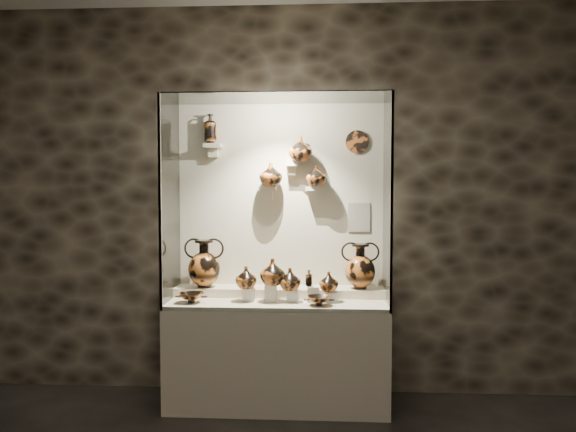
% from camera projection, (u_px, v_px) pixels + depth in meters
% --- Properties ---
extents(wall_back, '(5.00, 0.02, 3.20)m').
position_uv_depth(wall_back, '(281.00, 201.00, 4.66)').
color(wall_back, black).
rests_on(wall_back, ground).
extents(plinth, '(1.70, 0.60, 0.80)m').
position_uv_depth(plinth, '(278.00, 354.00, 4.40)').
color(plinth, beige).
rests_on(plinth, floor).
extents(front_tier, '(1.68, 0.58, 0.03)m').
position_uv_depth(front_tier, '(278.00, 302.00, 4.38)').
color(front_tier, beige).
rests_on(front_tier, plinth).
extents(rear_tier, '(1.70, 0.25, 0.10)m').
position_uv_depth(rear_tier, '(279.00, 293.00, 4.55)').
color(rear_tier, beige).
rests_on(rear_tier, plinth).
extents(back_panel, '(1.70, 0.03, 1.60)m').
position_uv_depth(back_panel, '(281.00, 201.00, 4.65)').
color(back_panel, beige).
rests_on(back_panel, plinth).
extents(glass_front, '(1.70, 0.01, 1.60)m').
position_uv_depth(glass_front, '(274.00, 203.00, 4.04)').
color(glass_front, white).
rests_on(glass_front, plinth).
extents(glass_left, '(0.01, 0.60, 1.60)m').
position_uv_depth(glass_left, '(170.00, 201.00, 4.39)').
color(glass_left, white).
rests_on(glass_left, plinth).
extents(glass_right, '(0.01, 0.60, 1.60)m').
position_uv_depth(glass_right, '(388.00, 202.00, 4.29)').
color(glass_right, white).
rests_on(glass_right, plinth).
extents(glass_top, '(1.70, 0.60, 0.01)m').
position_uv_depth(glass_top, '(277.00, 98.00, 4.30)').
color(glass_top, white).
rests_on(glass_top, back_panel).
extents(frame_post_left, '(0.02, 0.02, 1.60)m').
position_uv_depth(frame_post_left, '(160.00, 203.00, 4.10)').
color(frame_post_left, gray).
rests_on(frame_post_left, plinth).
extents(frame_post_right, '(0.02, 0.02, 1.60)m').
position_uv_depth(frame_post_right, '(392.00, 203.00, 4.00)').
color(frame_post_right, gray).
rests_on(frame_post_right, plinth).
extents(pedestal_a, '(0.09, 0.09, 0.10)m').
position_uv_depth(pedestal_a, '(249.00, 295.00, 4.34)').
color(pedestal_a, silver).
rests_on(pedestal_a, front_tier).
extents(pedestal_b, '(0.09, 0.09, 0.13)m').
position_uv_depth(pedestal_b, '(271.00, 293.00, 4.33)').
color(pedestal_b, silver).
rests_on(pedestal_b, front_tier).
extents(pedestal_c, '(0.09, 0.09, 0.09)m').
position_uv_depth(pedestal_c, '(293.00, 296.00, 4.32)').
color(pedestal_c, silver).
rests_on(pedestal_c, front_tier).
extents(pedestal_d, '(0.09, 0.09, 0.12)m').
position_uv_depth(pedestal_d, '(313.00, 294.00, 4.31)').
color(pedestal_d, silver).
rests_on(pedestal_d, front_tier).
extents(pedestal_e, '(0.09, 0.09, 0.08)m').
position_uv_depth(pedestal_e, '(332.00, 297.00, 4.30)').
color(pedestal_e, silver).
rests_on(pedestal_e, front_tier).
extents(bracket_ul, '(0.14, 0.12, 0.04)m').
position_uv_depth(bracket_ul, '(213.00, 146.00, 4.59)').
color(bracket_ul, beige).
rests_on(bracket_ul, back_panel).
extents(bracket_ca, '(0.14, 0.12, 0.04)m').
position_uv_depth(bracket_ca, '(268.00, 189.00, 4.58)').
color(bracket_ca, beige).
rests_on(bracket_ca, back_panel).
extents(bracket_cb, '(0.10, 0.12, 0.04)m').
position_uv_depth(bracket_cb, '(292.00, 164.00, 4.56)').
color(bracket_cb, beige).
rests_on(bracket_cb, back_panel).
extents(bracket_cc, '(0.14, 0.12, 0.04)m').
position_uv_depth(bracket_cc, '(314.00, 189.00, 4.56)').
color(bracket_cc, beige).
rests_on(bracket_cc, back_panel).
extents(amphora_left, '(0.32, 0.32, 0.39)m').
position_uv_depth(amphora_left, '(204.00, 264.00, 4.54)').
color(amphora_left, '#B36022').
rests_on(amphora_left, rear_tier).
extents(amphora_right, '(0.37, 0.37, 0.36)m').
position_uv_depth(amphora_right, '(360.00, 266.00, 4.47)').
color(amphora_right, '#B36022').
rests_on(amphora_right, rear_tier).
extents(jug_a, '(0.17, 0.17, 0.17)m').
position_uv_depth(jug_a, '(246.00, 278.00, 4.32)').
color(jug_a, '#B36022').
rests_on(jug_a, pedestal_a).
extents(jug_b, '(0.25, 0.25, 0.20)m').
position_uv_depth(jug_b, '(273.00, 272.00, 4.31)').
color(jug_b, '#A4501D').
rests_on(jug_b, pedestal_b).
extents(jug_c, '(0.19, 0.19, 0.17)m').
position_uv_depth(jug_c, '(290.00, 279.00, 4.30)').
color(jug_c, '#B36022').
rests_on(jug_c, pedestal_c).
extents(jug_e, '(0.19, 0.19, 0.15)m').
position_uv_depth(jug_e, '(329.00, 282.00, 4.31)').
color(jug_e, '#B36022').
rests_on(jug_e, pedestal_e).
extents(lekythos_small, '(0.07, 0.07, 0.14)m').
position_uv_depth(lekythos_small, '(309.00, 277.00, 4.30)').
color(lekythos_small, '#A4501D').
rests_on(lekythos_small, pedestal_d).
extents(kylix_left, '(0.25, 0.22, 0.10)m').
position_uv_depth(kylix_left, '(191.00, 297.00, 4.27)').
color(kylix_left, '#A4501D').
rests_on(kylix_left, front_tier).
extents(kylix_right, '(0.28, 0.26, 0.09)m').
position_uv_depth(kylix_right, '(319.00, 300.00, 4.18)').
color(kylix_right, '#B36022').
rests_on(kylix_right, front_tier).
extents(lekythos_tall, '(0.12, 0.12, 0.27)m').
position_uv_depth(lekythos_tall, '(210.00, 127.00, 4.58)').
color(lekythos_tall, '#B36022').
rests_on(lekythos_tall, bracket_ul).
extents(ovoid_vase_a, '(0.24, 0.24, 0.19)m').
position_uv_depth(ovoid_vase_a, '(271.00, 174.00, 4.53)').
color(ovoid_vase_a, '#A4501D').
rests_on(ovoid_vase_a, bracket_ca).
extents(ovoid_vase_b, '(0.25, 0.25, 0.20)m').
position_uv_depth(ovoid_vase_b, '(300.00, 149.00, 4.50)').
color(ovoid_vase_b, '#A4501D').
rests_on(ovoid_vase_b, bracket_cb).
extents(ovoid_vase_c, '(0.20, 0.20, 0.17)m').
position_uv_depth(ovoid_vase_c, '(316.00, 176.00, 4.52)').
color(ovoid_vase_c, '#A4501D').
rests_on(ovoid_vase_c, bracket_cc).
extents(wall_plate, '(0.19, 0.02, 0.19)m').
position_uv_depth(wall_plate, '(357.00, 142.00, 4.56)').
color(wall_plate, '#B15623').
rests_on(wall_plate, back_panel).
extents(info_placard, '(0.18, 0.01, 0.24)m').
position_uv_depth(info_placard, '(359.00, 217.00, 4.60)').
color(info_placard, beige).
rests_on(info_placard, back_panel).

